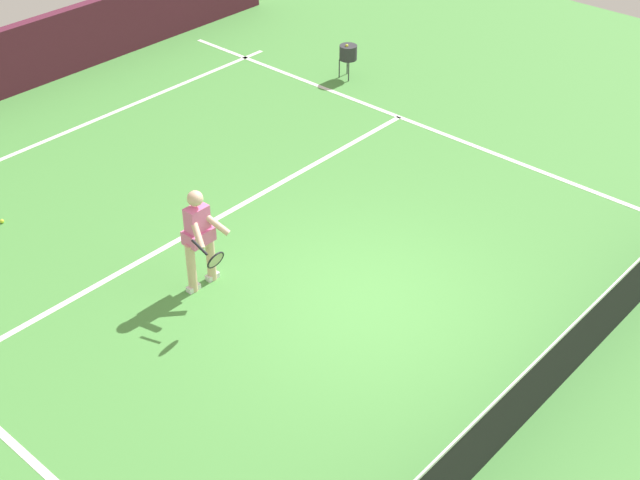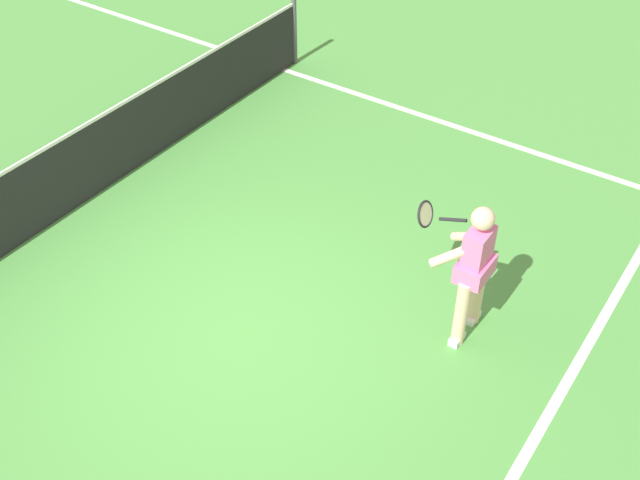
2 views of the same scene
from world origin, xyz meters
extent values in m
plane|color=#4C9342|center=(0.00, 0.00, 0.00)|extent=(25.32, 25.32, 0.00)
cube|color=white|center=(0.00, -3.02, 0.00)|extent=(9.46, 0.10, 0.01)
cube|color=white|center=(4.73, 0.00, 0.00)|extent=(0.10, 17.47, 0.01)
cylinder|color=#4C4C51|center=(5.03, 2.88, 0.53)|extent=(0.08, 0.08, 1.06)
cube|color=#232326|center=(0.00, 2.88, 0.47)|extent=(9.98, 0.02, 0.94)
cube|color=white|center=(0.00, 2.88, 0.96)|extent=(9.98, 0.02, 0.04)
cylinder|color=beige|center=(1.08, -1.92, 0.39)|extent=(0.13, 0.13, 0.78)
cylinder|color=beige|center=(1.44, -1.92, 0.39)|extent=(0.13, 0.13, 0.78)
cube|color=white|center=(1.08, -1.92, 0.04)|extent=(0.20, 0.10, 0.08)
cube|color=white|center=(1.44, -1.92, 0.04)|extent=(0.20, 0.10, 0.08)
cube|color=pink|center=(1.26, -1.92, 1.04)|extent=(0.32, 0.20, 0.52)
cube|color=pink|center=(1.26, -1.92, 0.84)|extent=(0.40, 0.28, 0.20)
sphere|color=beige|center=(1.26, -1.92, 1.44)|extent=(0.22, 0.22, 0.22)
cylinder|color=beige|center=(1.11, -1.77, 1.06)|extent=(0.28, 0.47, 0.37)
cylinder|color=beige|center=(1.41, -1.77, 1.06)|extent=(0.28, 0.47, 0.37)
cylinder|color=black|center=(1.60, -1.50, 1.02)|extent=(0.04, 0.29, 0.14)
torus|color=black|center=(1.60, -1.20, 0.96)|extent=(0.28, 0.12, 0.28)
cylinder|color=beige|center=(1.60, -1.20, 0.96)|extent=(0.24, 0.09, 0.23)
camera|label=1|loc=(7.56, 5.96, 7.70)|focal=49.62mm
camera|label=2|loc=(-4.20, -3.87, 5.86)|focal=44.80mm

